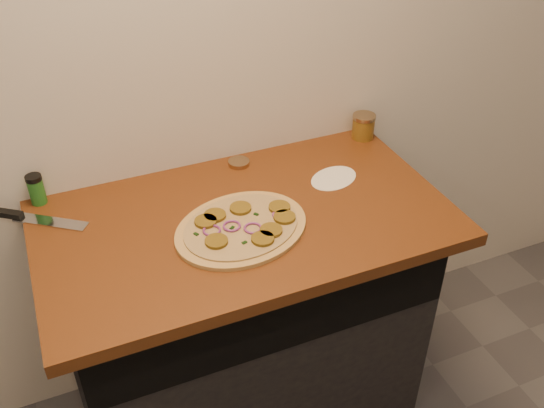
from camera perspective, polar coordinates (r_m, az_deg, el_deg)
name	(u,v)px	position (r m, az deg, el deg)	size (l,w,h in m)	color
cabinet	(245,321)	(2.11, -2.58, -10.91)	(1.10, 0.60, 0.86)	black
countertop	(244,221)	(1.78, -2.61, -1.58)	(1.20, 0.70, 0.04)	#683013
pizza	(242,227)	(1.71, -2.84, -2.17)	(0.49, 0.49, 0.03)	tan
chefs_knife	(25,217)	(1.89, -22.20, -1.15)	(0.28, 0.22, 0.02)	#B7BAC1
mason_jar_lid	(239,163)	(2.00, -3.14, 3.90)	(0.07, 0.07, 0.01)	#9B7E5A
salsa_jar	(363,126)	(2.16, 8.60, 7.26)	(0.08, 0.08, 0.09)	#A82810
spice_shaker	(36,189)	(1.93, -21.30, 1.30)	(0.05, 0.05, 0.10)	#21641F
flour_spill	(334,178)	(1.94, 5.82, 2.43)	(0.17, 0.17, 0.00)	white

